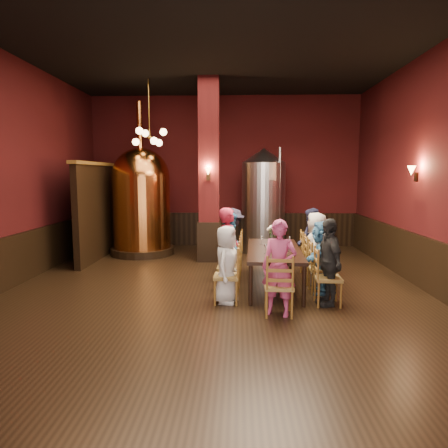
{
  "coord_description": "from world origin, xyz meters",
  "views": [
    {
      "loc": [
        0.43,
        -7.17,
        2.17
      ],
      "look_at": [
        0.16,
        0.2,
        1.25
      ],
      "focal_mm": 32.0,
      "sensor_mm": 36.0,
      "label": 1
    }
  ],
  "objects_px": {
    "dining_table": "(274,252)",
    "person_1": "(229,250)",
    "copper_kettle": "(142,200)",
    "steel_vessel": "(263,201)",
    "person_2": "(231,247)",
    "rose_vase": "(272,231)",
    "person_0": "(226,264)"
  },
  "relations": [
    {
      "from": "person_2",
      "to": "rose_vase",
      "type": "relative_size",
      "value": 4.31
    },
    {
      "from": "dining_table",
      "to": "steel_vessel",
      "type": "xyz_separation_m",
      "value": [
        0.0,
        3.49,
        0.75
      ]
    },
    {
      "from": "steel_vessel",
      "to": "rose_vase",
      "type": "xyz_separation_m",
      "value": [
        0.03,
        -2.49,
        -0.47
      ]
    },
    {
      "from": "copper_kettle",
      "to": "rose_vase",
      "type": "distance_m",
      "value": 4.01
    },
    {
      "from": "person_1",
      "to": "copper_kettle",
      "type": "relative_size",
      "value": 0.38
    },
    {
      "from": "steel_vessel",
      "to": "person_1",
      "type": "bearing_deg",
      "value": -102.87
    },
    {
      "from": "person_2",
      "to": "rose_vase",
      "type": "bearing_deg",
      "value": -34.33
    },
    {
      "from": "copper_kettle",
      "to": "person_1",
      "type": "bearing_deg",
      "value": -54.48
    },
    {
      "from": "copper_kettle",
      "to": "steel_vessel",
      "type": "height_order",
      "value": "copper_kettle"
    },
    {
      "from": "person_1",
      "to": "steel_vessel",
      "type": "height_order",
      "value": "steel_vessel"
    },
    {
      "from": "person_1",
      "to": "copper_kettle",
      "type": "bearing_deg",
      "value": 37.05
    },
    {
      "from": "dining_table",
      "to": "person_1",
      "type": "bearing_deg",
      "value": -158.78
    },
    {
      "from": "person_1",
      "to": "rose_vase",
      "type": "height_order",
      "value": "person_1"
    },
    {
      "from": "person_0",
      "to": "rose_vase",
      "type": "height_order",
      "value": "person_0"
    },
    {
      "from": "dining_table",
      "to": "person_1",
      "type": "relative_size",
      "value": 1.55
    },
    {
      "from": "dining_table",
      "to": "copper_kettle",
      "type": "bearing_deg",
      "value": 138.63
    },
    {
      "from": "dining_table",
      "to": "person_0",
      "type": "height_order",
      "value": "person_0"
    },
    {
      "from": "person_2",
      "to": "rose_vase",
      "type": "distance_m",
      "value": 1.11
    },
    {
      "from": "person_2",
      "to": "steel_vessel",
      "type": "relative_size",
      "value": 0.49
    },
    {
      "from": "person_1",
      "to": "rose_vase",
      "type": "xyz_separation_m",
      "value": [
        0.9,
        1.29,
        0.18
      ]
    },
    {
      "from": "dining_table",
      "to": "person_2",
      "type": "bearing_deg",
      "value": 158.78
    },
    {
      "from": "person_0",
      "to": "steel_vessel",
      "type": "height_order",
      "value": "steel_vessel"
    },
    {
      "from": "person_2",
      "to": "person_1",
      "type": "bearing_deg",
      "value": -162.44
    },
    {
      "from": "person_0",
      "to": "person_2",
      "type": "bearing_deg",
      "value": 13.6
    },
    {
      "from": "person_2",
      "to": "steel_vessel",
      "type": "height_order",
      "value": "steel_vessel"
    },
    {
      "from": "rose_vase",
      "to": "person_0",
      "type": "bearing_deg",
      "value": -115.1
    },
    {
      "from": "copper_kettle",
      "to": "steel_vessel",
      "type": "xyz_separation_m",
      "value": [
        3.32,
        0.35,
        -0.04
      ]
    },
    {
      "from": "person_2",
      "to": "dining_table",
      "type": "bearing_deg",
      "value": -93.65
    },
    {
      "from": "copper_kettle",
      "to": "rose_vase",
      "type": "height_order",
      "value": "copper_kettle"
    },
    {
      "from": "dining_table",
      "to": "rose_vase",
      "type": "distance_m",
      "value": 1.03
    },
    {
      "from": "steel_vessel",
      "to": "person_2",
      "type": "bearing_deg",
      "value": -105.07
    },
    {
      "from": "dining_table",
      "to": "person_1",
      "type": "xyz_separation_m",
      "value": [
        -0.86,
        -0.3,
        0.1
      ]
    }
  ]
}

